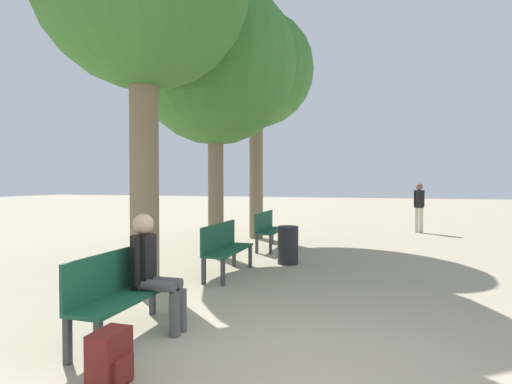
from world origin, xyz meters
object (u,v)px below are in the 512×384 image
trash_bin (288,245)px  tree_row_2 (256,71)px  backpack (110,360)px  person_seated (153,269)px  bench_row_0 (123,287)px  bench_row_2 (268,227)px  bench_row_1 (224,245)px  tree_row_1 (215,65)px  pedestrian_near (419,204)px

trash_bin → tree_row_2: bearing=116.7°
backpack → person_seated: bearing=105.7°
bench_row_0 → trash_bin: bearing=78.3°
bench_row_0 → bench_row_2: same height
trash_bin → bench_row_2: bearing=117.5°
bench_row_1 → person_seated: bearing=-85.2°
bench_row_1 → tree_row_1: size_ratio=0.25×
person_seated → tree_row_1: bearing=103.7°
person_seated → backpack: 1.32m
tree_row_1 → tree_row_2: (0.00, 3.08, 0.67)m
bench_row_0 → tree_row_1: 5.94m
tree_row_1 → trash_bin: size_ratio=7.93×
bench_row_0 → tree_row_1: bearing=100.3°
bench_row_2 → tree_row_2: tree_row_2 is taller
backpack → tree_row_1: bearing=104.2°
pedestrian_near → person_seated: bearing=-110.0°
bench_row_2 → bench_row_0: bearing=-90.0°
pedestrian_near → trash_bin: bearing=-116.3°
bench_row_0 → person_seated: (0.23, 0.23, 0.16)m
person_seated → backpack: (0.34, -1.19, -0.47)m
tree_row_2 → backpack: (1.39, -8.60, -4.69)m
tree_row_2 → person_seated: size_ratio=5.09×
backpack → pedestrian_near: (3.35, 11.35, 0.70)m
tree_row_2 → pedestrian_near: 6.78m
pedestrian_near → tree_row_2: bearing=-149.9°
tree_row_1 → tree_row_2: bearing=90.0°
person_seated → backpack: size_ratio=2.82×
tree_row_1 → tree_row_2: 3.15m
trash_bin → bench_row_0: bearing=-101.7°
bench_row_0 → person_seated: person_seated is taller
backpack → pedestrian_near: 11.85m
tree_row_1 → backpack: size_ratio=13.07×
bench_row_0 → pedestrian_near: (3.92, 10.39, 0.39)m
bench_row_1 → tree_row_2: 6.46m
person_seated → pedestrian_near: size_ratio=0.80×
pedestrian_near → backpack: bearing=-106.5°
bench_row_2 → backpack: 6.92m
tree_row_2 → trash_bin: tree_row_2 is taller
bench_row_2 → pedestrian_near: pedestrian_near is taller
bench_row_1 → tree_row_2: bearing=100.1°
bench_row_2 → bench_row_1: bearing=-90.0°
bench_row_0 → tree_row_2: size_ratio=0.23×
tree_row_1 → pedestrian_near: 8.22m
tree_row_2 → trash_bin: bearing=-63.3°
bench_row_1 → person_seated: person_seated is taller
tree_row_1 → backpack: 6.97m
bench_row_2 → tree_row_2: 4.77m
bench_row_0 → trash_bin: size_ratio=1.99×
tree_row_1 → pedestrian_near: (4.75, 5.83, -3.32)m
person_seated → pedestrian_near: 10.81m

